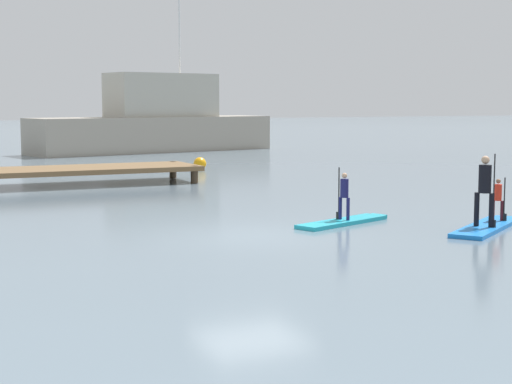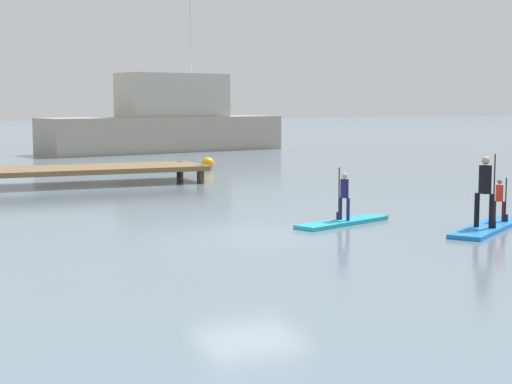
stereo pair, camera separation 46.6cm
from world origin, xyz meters
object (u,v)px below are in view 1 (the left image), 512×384
paddler_child_solo (344,193)px  paddler_child_front (498,197)px  paddleboard_near (344,222)px  paddler_adult (485,186)px  mooring_buoy_near (200,164)px  paddleboard_far (487,227)px  fishing_boat_white_large (156,122)px

paddler_child_solo → paddler_child_front: paddler_child_solo is taller
paddleboard_near → paddler_adult: paddler_adult is taller
paddler_adult → mooring_buoy_near: 19.22m
paddler_adult → mooring_buoy_near: size_ratio=3.04×
mooring_buoy_near → paddler_adult: bearing=-91.0°
paddleboard_far → paddler_adult: size_ratio=1.97×
paddleboard_far → mooring_buoy_near: 19.01m
paddler_child_solo → paddler_child_front: bearing=-26.8°
paddler_child_front → fishing_boat_white_large: size_ratio=0.07×
paddler_child_solo → paddler_child_front: 3.88m
paddleboard_far → paddler_adult: paddler_adult is taller
paddler_child_solo → paddler_adult: paddler_adult is taller
paddler_child_solo → paddleboard_far: paddler_child_solo is taller
paddler_child_solo → paddler_adult: (2.43, -2.43, 0.30)m
paddleboard_near → paddler_adult: bearing=-45.0°
fishing_boat_white_large → mooring_buoy_near: size_ratio=27.43×
paddleboard_far → paddler_child_front: (0.76, 0.49, 0.64)m
paddleboard_near → fishing_boat_white_large: fishing_boat_white_large is taller
paddleboard_far → fishing_boat_white_large: 33.13m
paddleboard_far → fishing_boat_white_large: fishing_boat_white_large is taller
paddleboard_far → fishing_boat_white_large: (2.70, 32.98, 1.73)m
fishing_boat_white_large → paddler_adult: bearing=-95.1°
paddleboard_far → paddler_adult: bearing=-145.4°
paddleboard_near → paddleboard_far: (2.70, -2.23, -0.00)m
paddler_adult → fishing_boat_white_large: fishing_boat_white_large is taller
paddler_child_solo → mooring_buoy_near: 17.01m
paddleboard_near → mooring_buoy_near: bearing=80.7°
paddleboard_near → paddler_child_solo: bearing=116.1°
paddleboard_near → fishing_boat_white_large: 31.27m
paddleboard_near → paddler_child_front: 3.92m
paddler_child_front → paddler_adult: bearing=-146.7°
paddler_child_solo → paddleboard_far: (2.70, -2.24, -0.72)m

